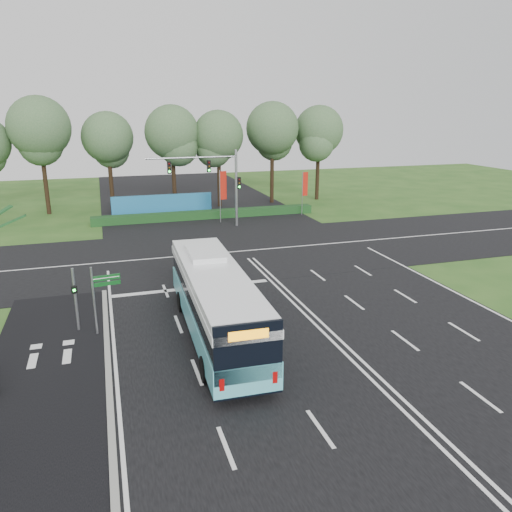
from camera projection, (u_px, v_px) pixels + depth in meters
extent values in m
plane|color=#28521B|center=(300.00, 310.00, 27.09)|extent=(120.00, 120.00, 0.00)
cube|color=black|center=(300.00, 310.00, 27.09)|extent=(20.00, 120.00, 0.04)
cube|color=black|center=(240.00, 251.00, 38.07)|extent=(120.00, 14.00, 0.05)
cube|color=black|center=(48.00, 370.00, 20.78)|extent=(5.00, 18.00, 0.06)
cube|color=gray|center=(108.00, 361.00, 21.46)|extent=(0.25, 18.00, 0.12)
cube|color=#56BDC9|center=(216.00, 315.00, 23.66)|extent=(2.99, 12.57, 1.15)
cube|color=black|center=(216.00, 325.00, 23.81)|extent=(2.97, 12.51, 0.31)
cube|color=black|center=(215.00, 294.00, 23.36)|extent=(2.88, 12.38, 0.99)
cube|color=white|center=(215.00, 282.00, 23.19)|extent=(2.99, 12.57, 0.36)
cube|color=white|center=(215.00, 274.00, 23.08)|extent=(2.93, 12.07, 0.36)
cube|color=white|center=(205.00, 253.00, 25.40)|extent=(1.76, 3.17, 0.26)
cube|color=black|center=(248.00, 353.00, 17.63)|extent=(2.53, 0.20, 2.29)
cube|color=orange|center=(248.00, 335.00, 17.39)|extent=(1.46, 0.11, 0.36)
cylinder|color=black|center=(181.00, 302.00, 26.78)|extent=(0.33, 1.09, 1.08)
cylinder|color=black|center=(225.00, 297.00, 27.41)|extent=(0.33, 1.09, 1.08)
cylinder|color=black|center=(205.00, 369.00, 19.86)|extent=(0.33, 1.09, 1.08)
cylinder|color=black|center=(264.00, 361.00, 20.48)|extent=(0.33, 1.09, 1.08)
cylinder|color=gray|center=(76.00, 300.00, 24.09)|extent=(0.13, 0.13, 3.24)
cube|color=black|center=(74.00, 290.00, 23.75)|extent=(0.29, 0.22, 0.37)
sphere|color=#19F233|center=(74.00, 290.00, 23.66)|extent=(0.13, 0.13, 0.13)
cylinder|color=gray|center=(94.00, 302.00, 23.63)|extent=(0.10, 0.10, 3.44)
cube|color=#0C4617|center=(106.00, 278.00, 23.57)|extent=(1.29, 0.22, 0.26)
cube|color=#0C4617|center=(107.00, 284.00, 23.65)|extent=(1.29, 0.22, 0.19)
cube|color=white|center=(106.00, 278.00, 23.54)|extent=(1.19, 0.16, 0.03)
cylinder|color=gray|center=(220.00, 197.00, 47.04)|extent=(0.08, 0.08, 5.01)
cube|color=#B31C0F|center=(223.00, 185.00, 46.92)|extent=(0.66, 0.19, 2.67)
cylinder|color=gray|center=(302.00, 193.00, 50.54)|extent=(0.07, 0.07, 4.47)
cube|color=#B31C0F|center=(305.00, 184.00, 50.42)|extent=(0.59, 0.16, 2.38)
cylinder|color=gray|center=(236.00, 189.00, 45.44)|extent=(0.24, 0.24, 7.00)
cylinder|color=gray|center=(192.00, 158.00, 43.47)|extent=(8.00, 0.16, 0.16)
cube|color=black|center=(209.00, 166.00, 44.13)|extent=(0.32, 0.28, 1.05)
cube|color=black|center=(169.00, 168.00, 43.13)|extent=(0.32, 0.28, 1.05)
cube|color=black|center=(239.00, 183.00, 45.36)|extent=(0.32, 0.28, 1.05)
cube|color=#163D19|center=(207.00, 215.00, 49.41)|extent=(22.00, 1.20, 0.80)
cube|color=#1C679A|center=(163.00, 205.00, 50.36)|extent=(10.00, 0.30, 2.20)
cylinder|color=black|center=(45.00, 174.00, 50.57)|extent=(0.44, 0.44, 8.31)
sphere|color=#375A35|center=(39.00, 127.00, 49.26)|extent=(6.12, 6.12, 6.12)
cylinder|color=black|center=(111.00, 176.00, 53.25)|extent=(0.44, 0.44, 7.24)
sphere|color=#375A35|center=(107.00, 137.00, 52.11)|extent=(5.33, 5.33, 5.33)
cylinder|color=black|center=(174.00, 173.00, 53.53)|extent=(0.44, 0.44, 7.71)
sphere|color=#375A35|center=(172.00, 132.00, 52.32)|extent=(5.68, 5.68, 5.68)
cylinder|color=black|center=(219.00, 173.00, 54.69)|extent=(0.44, 0.44, 7.32)
sphere|color=#375A35|center=(218.00, 136.00, 53.54)|extent=(5.40, 5.40, 5.40)
cylinder|color=black|center=(272.00, 168.00, 56.82)|extent=(0.44, 0.44, 7.97)
sphere|color=#375A35|center=(272.00, 128.00, 55.56)|extent=(5.87, 5.87, 5.87)
cylinder|color=black|center=(318.00, 167.00, 59.01)|extent=(0.44, 0.44, 7.69)
sphere|color=#375A35|center=(319.00, 130.00, 57.80)|extent=(5.67, 5.67, 5.67)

